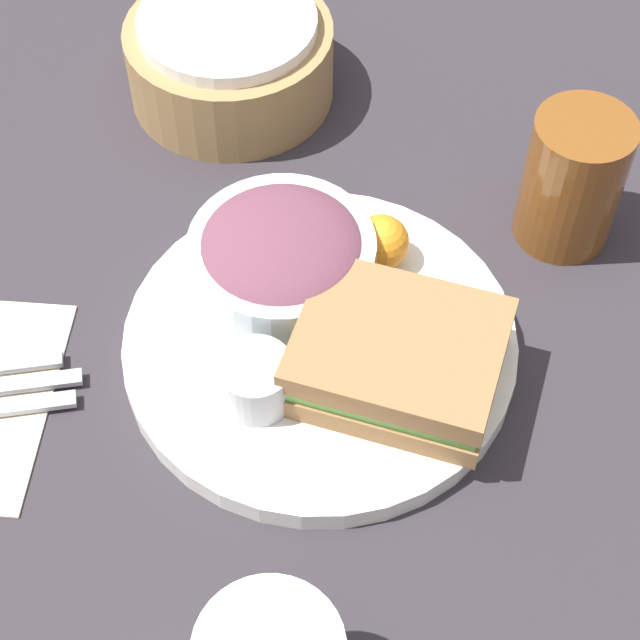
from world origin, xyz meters
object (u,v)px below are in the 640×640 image
at_px(bread_basket, 230,57).
at_px(drink_glass, 573,180).
at_px(sandwich, 398,357).
at_px(salad_bowl, 282,257).
at_px(dressing_cup, 256,381).
at_px(plate, 320,344).

bearing_deg(bread_basket, drink_glass, -26.19).
distance_m(sandwich, bread_basket, 0.34).
height_order(salad_bowl, dressing_cup, salad_bowl).
bearing_deg(plate, drink_glass, 36.72).
bearing_deg(plate, salad_bowl, 124.14).
xyz_separation_m(sandwich, dressing_cup, (-0.09, -0.02, -0.00)).
distance_m(plate, sandwich, 0.07).
bearing_deg(sandwich, drink_glass, 52.77).
relative_size(dressing_cup, bread_basket, 0.29).
bearing_deg(bread_basket, salad_bowl, -73.00).
relative_size(plate, dressing_cup, 5.52).
relative_size(salad_bowl, bread_basket, 0.77).
xyz_separation_m(sandwich, drink_glass, (0.12, 0.16, 0.01)).
height_order(sandwich, salad_bowl, salad_bowl).
height_order(salad_bowl, bread_basket, bread_basket).
distance_m(sandwich, dressing_cup, 0.10).
distance_m(dressing_cup, drink_glass, 0.29).
relative_size(sandwich, salad_bowl, 1.17).
height_order(plate, drink_glass, drink_glass).
distance_m(plate, bread_basket, 0.29).
relative_size(salad_bowl, drink_glass, 1.21).
bearing_deg(salad_bowl, plate, -55.86).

